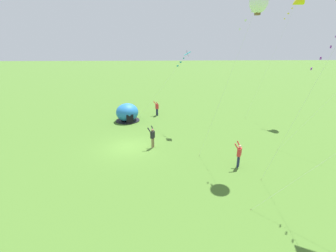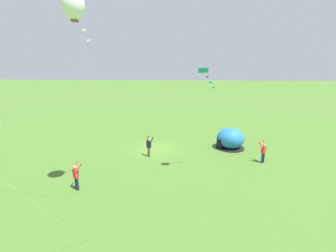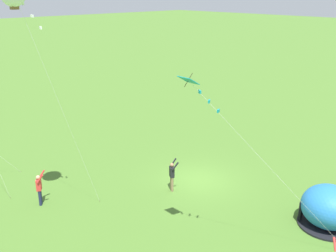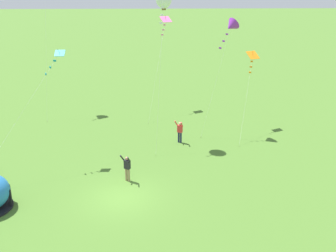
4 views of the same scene
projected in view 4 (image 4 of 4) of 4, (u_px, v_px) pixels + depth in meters
name	position (u px, v px, depth m)	size (l,w,h in m)	color
ground_plane	(122.00, 197.00, 23.62)	(300.00, 300.00, 0.00)	#477028
person_flying_kite	(127.00, 167.00, 25.20)	(0.72, 0.66, 1.89)	#8C7251
person_near_tent	(180.00, 131.00, 31.10)	(0.72, 0.67, 1.89)	#1E2347
kite_pink	(165.00, 22.00, 37.34)	(2.40, 5.90, 9.01)	silver
kite_orange	(252.00, 58.00, 33.04)	(2.38, 5.47, 6.64)	silver
kite_teal	(55.00, 60.00, 25.78)	(5.42, 5.43, 8.00)	silver
kite_purple	(231.00, 26.00, 30.65)	(3.08, 2.19, 9.47)	silver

